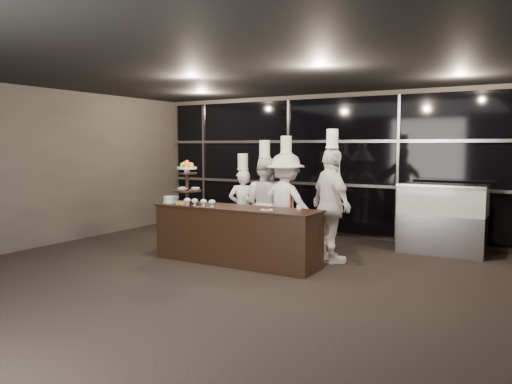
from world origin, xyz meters
The scene contains 14 objects.
room centered at (0.00, 0.00, 1.50)m, with size 10.00×10.00×10.00m.
window_wall centered at (0.00, 4.94, 1.50)m, with size 8.60×0.10×2.80m.
buffet_counter centered at (-0.60, 1.86, 0.47)m, with size 2.84×0.74×0.92m.
display_stand centered at (-1.60, 1.86, 1.34)m, with size 0.48×0.48×0.74m.
compotes centered at (-1.18, 1.64, 1.00)m, with size 0.62×0.11×0.12m.
layer_cake centered at (-1.92, 1.81, 0.97)m, with size 0.30×0.30×0.11m.
pastry_squares centered at (-1.57, 1.69, 0.95)m, with size 0.20×0.13×0.05m.
small_plate centered at (0.03, 1.76, 0.94)m, with size 0.20×0.20×0.05m.
chef_cup centered at (0.41, 2.11, 0.96)m, with size 0.08×0.08×0.07m, color white.
display_case centered at (2.16, 4.30, 0.69)m, with size 1.48×0.65×1.24m.
chef_a centered at (-1.17, 2.97, 0.77)m, with size 0.64×0.57×1.77m.
chef_b centered at (-0.68, 2.94, 0.87)m, with size 0.87×0.70×2.01m.
chef_c centered at (-0.22, 2.88, 0.90)m, with size 1.21×0.78×2.08m.
chef_d centered at (0.73, 2.65, 0.95)m, with size 1.14×1.06×2.18m.
Camera 1 is at (3.76, -4.90, 1.92)m, focal length 35.00 mm.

